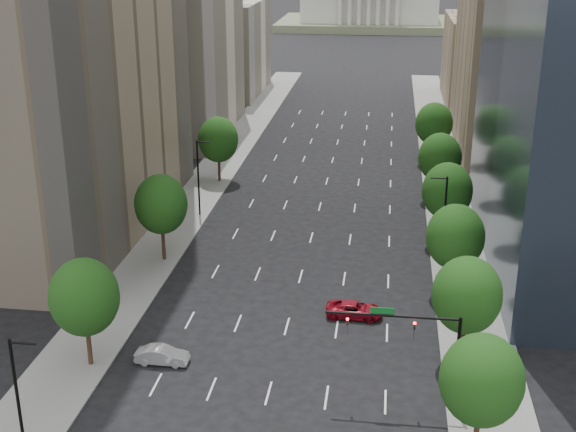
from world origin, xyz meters
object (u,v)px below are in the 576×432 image
at_px(traffic_signal, 421,339).
at_px(capitol, 370,1).
at_px(car_silver, 162,355).
at_px(car_red_far, 354,310).

relative_size(traffic_signal, capitol, 0.15).
relative_size(capitol, car_silver, 14.63).
bearing_deg(car_red_far, car_silver, 124.85).
distance_m(car_silver, car_red_far, 17.04).
bearing_deg(traffic_signal, car_silver, 171.15).
relative_size(car_silver, car_red_far, 0.85).
distance_m(capitol, car_red_far, 207.47).
bearing_deg(car_silver, capitol, -2.76).
height_order(car_silver, car_red_far, car_silver).
xyz_separation_m(capitol, car_red_far, (5.50, -207.25, -7.91)).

